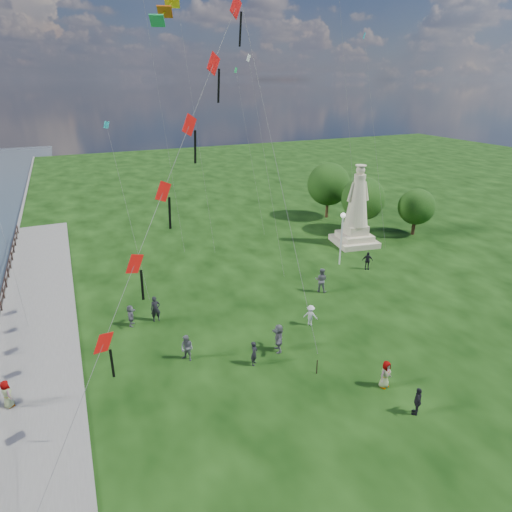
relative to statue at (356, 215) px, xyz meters
name	(u,v)px	position (x,y,z in m)	size (l,w,h in m)	color
waterfront	(9,385)	(-29.95, -10.16, -3.04)	(200.00, 200.00, 1.51)	#33424D
statue	(356,215)	(0.00, 0.00, 0.00)	(4.43, 4.43, 7.88)	#BEB690
lamppost	(342,228)	(-4.29, -3.75, 0.47)	(0.44, 0.44, 4.78)	silver
tree_row	(356,193)	(3.52, 4.90, 0.72)	(9.41, 13.29, 6.49)	#382314
person_0	(254,353)	(-17.07, -13.97, -2.21)	(0.55, 0.36, 1.52)	black
person_1	(187,348)	(-20.48, -12.00, -2.15)	(0.80, 0.49, 1.64)	#595960
person_2	(310,315)	(-11.91, -11.53, -2.25)	(0.94, 0.48, 1.45)	silver
person_3	(417,401)	(-11.39, -20.81, -2.21)	(0.90, 0.46, 1.54)	black
person_4	(385,374)	(-11.49, -18.56, -2.18)	(0.78, 0.48, 1.59)	#595960
person_5	(131,315)	(-22.88, -6.74, -2.22)	(1.39, 0.60, 1.50)	#595960
person_6	(156,309)	(-21.23, -6.81, -2.07)	(0.66, 0.43, 1.81)	black
person_7	(321,280)	(-8.65, -7.61, -2.00)	(0.95, 0.58, 1.95)	#595960
person_9	(367,261)	(-2.71, -5.60, -2.18)	(0.93, 0.48, 1.58)	black
person_10	(7,396)	(-29.71, -12.24, -2.22)	(0.74, 0.45, 1.51)	#595960
person_11	(279,338)	(-15.20, -13.32, -2.07)	(1.68, 0.72, 1.81)	#595960
red_kite_train	(175,168)	(-21.03, -14.54, 8.79)	(11.92, 9.35, 18.96)	black
small_kites	(224,91)	(-11.99, 4.05, 11.38)	(32.60, 15.54, 23.90)	teal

